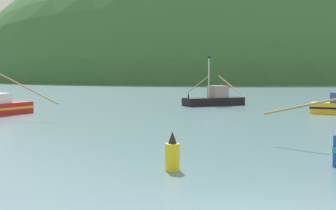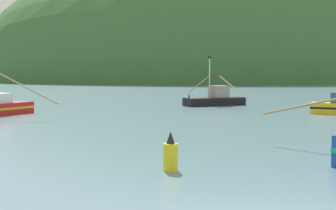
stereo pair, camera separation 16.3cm
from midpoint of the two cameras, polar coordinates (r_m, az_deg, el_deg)
hill_mid_left at (r=203.28m, az=4.86°, el=2.92°), size 189.17×151.34×102.66m
hill_far_center at (r=260.40m, az=10.05°, el=3.13°), size 149.43×119.54×53.57m
hill_mid_right at (r=232.82m, az=4.81°, el=3.07°), size 95.26×76.21×51.80m
fishing_boat_black at (r=57.26m, az=5.55°, el=0.67°), size 7.45×12.14×5.65m
channel_buoy at (r=20.33m, az=0.52°, el=-5.72°), size 0.60×0.60×1.62m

